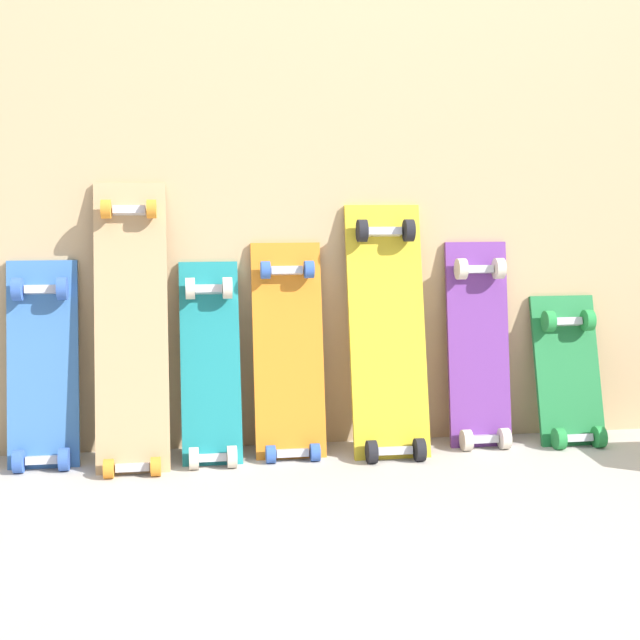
% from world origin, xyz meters
% --- Properties ---
extents(ground_plane, '(12.00, 12.00, 0.00)m').
position_xyz_m(ground_plane, '(0.00, 0.00, 0.00)').
color(ground_plane, '#B2AAA0').
extents(plywood_wall_panel, '(2.63, 0.04, 1.86)m').
position_xyz_m(plywood_wall_panel, '(0.00, 0.07, 0.93)').
color(plywood_wall_panel, tan).
rests_on(plywood_wall_panel, ground).
extents(skateboard_blue, '(0.21, 0.21, 0.67)m').
position_xyz_m(skateboard_blue, '(-0.83, -0.04, 0.27)').
color(skateboard_blue, '#386BAD').
rests_on(skateboard_blue, ground).
extents(skateboard_natural, '(0.21, 0.29, 0.91)m').
position_xyz_m(skateboard_natural, '(-0.56, -0.08, 0.38)').
color(skateboard_natural, tan).
rests_on(skateboard_natural, ground).
extents(skateboard_teal, '(0.18, 0.25, 0.66)m').
position_xyz_m(skateboard_teal, '(-0.33, -0.07, 0.27)').
color(skateboard_teal, '#197A7F').
rests_on(skateboard_teal, ground).
extents(skateboard_orange, '(0.22, 0.22, 0.72)m').
position_xyz_m(skateboard_orange, '(-0.09, -0.05, 0.29)').
color(skateboard_orange, orange).
rests_on(skateboard_orange, ground).
extents(skateboard_yellow, '(0.24, 0.27, 0.83)m').
position_xyz_m(skateboard_yellow, '(0.21, -0.07, 0.35)').
color(skateboard_yellow, gold).
rests_on(skateboard_yellow, ground).
extents(skateboard_purple, '(0.20, 0.19, 0.71)m').
position_xyz_m(skateboard_purple, '(0.52, -0.03, 0.29)').
color(skateboard_purple, '#6B338C').
rests_on(skateboard_purple, ground).
extents(skateboard_green, '(0.22, 0.22, 0.54)m').
position_xyz_m(skateboard_green, '(0.82, -0.05, 0.20)').
color(skateboard_green, '#1E7238').
rests_on(skateboard_green, ground).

